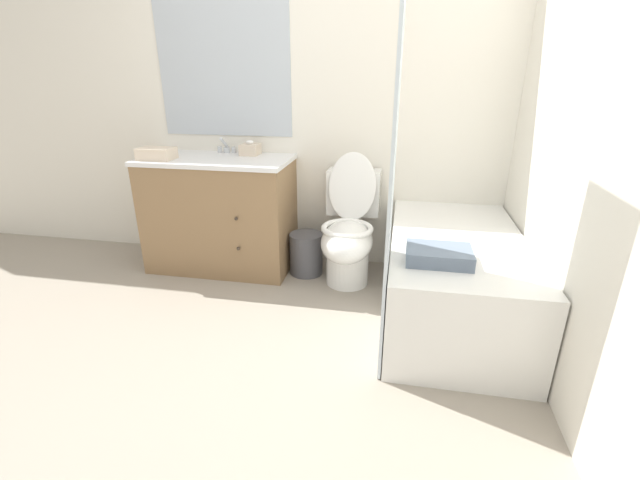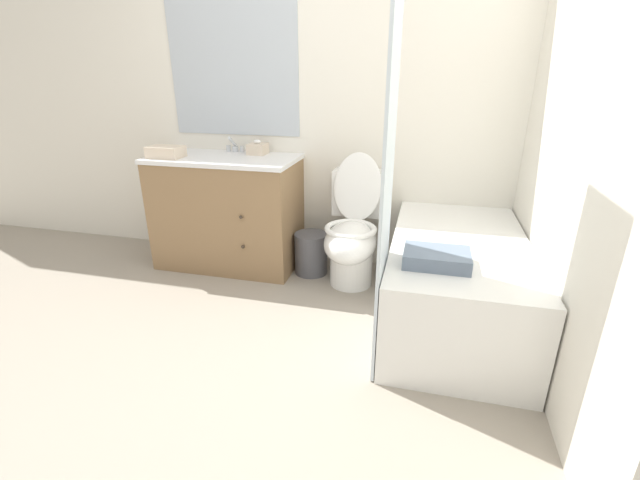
# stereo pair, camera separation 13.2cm
# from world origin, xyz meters

# --- Properties ---
(ground_plane) EXTENTS (14.00, 14.00, 0.00)m
(ground_plane) POSITION_xyz_m (0.00, 0.00, 0.00)
(ground_plane) COLOR gray
(wall_back) EXTENTS (8.00, 0.06, 2.50)m
(wall_back) POSITION_xyz_m (-0.01, 1.57, 1.25)
(wall_back) COLOR white
(wall_back) RESTS_ON ground_plane
(wall_right) EXTENTS (0.05, 2.55, 2.50)m
(wall_right) POSITION_xyz_m (1.29, 0.77, 1.25)
(wall_right) COLOR white
(wall_right) RESTS_ON ground_plane
(vanity_cabinet) EXTENTS (1.05, 0.56, 0.82)m
(vanity_cabinet) POSITION_xyz_m (-0.74, 1.29, 0.42)
(vanity_cabinet) COLOR olive
(vanity_cabinet) RESTS_ON ground_plane
(sink_faucet) EXTENTS (0.14, 0.12, 0.12)m
(sink_faucet) POSITION_xyz_m (-0.74, 1.48, 0.86)
(sink_faucet) COLOR silver
(sink_faucet) RESTS_ON vanity_cabinet
(toilet) EXTENTS (0.37, 0.67, 0.88)m
(toilet) POSITION_xyz_m (0.22, 1.20, 0.36)
(toilet) COLOR white
(toilet) RESTS_ON ground_plane
(bathtub) EXTENTS (0.74, 1.38, 0.51)m
(bathtub) POSITION_xyz_m (0.88, 0.86, 0.26)
(bathtub) COLOR white
(bathtub) RESTS_ON ground_plane
(shower_curtain) EXTENTS (0.01, 0.41, 2.02)m
(shower_curtain) POSITION_xyz_m (0.50, 0.38, 1.01)
(shower_curtain) COLOR silver
(shower_curtain) RESTS_ON ground_plane
(wastebasket) EXTENTS (0.24, 0.24, 0.30)m
(wastebasket) POSITION_xyz_m (-0.09, 1.27, 0.15)
(wastebasket) COLOR #4C4C51
(wastebasket) RESTS_ON ground_plane
(tissue_box) EXTENTS (0.13, 0.14, 0.10)m
(tissue_box) POSITION_xyz_m (-0.54, 1.44, 0.86)
(tissue_box) COLOR beige
(tissue_box) RESTS_ON vanity_cabinet
(hand_towel_folded) EXTENTS (0.23, 0.16, 0.08)m
(hand_towel_folded) POSITION_xyz_m (-1.11, 1.15, 0.86)
(hand_towel_folded) COLOR beige
(hand_towel_folded) RESTS_ON vanity_cabinet
(bath_towel_folded) EXTENTS (0.31, 0.23, 0.07)m
(bath_towel_folded) POSITION_xyz_m (0.75, 0.49, 0.54)
(bath_towel_folded) COLOR slate
(bath_towel_folded) RESTS_ON bathtub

